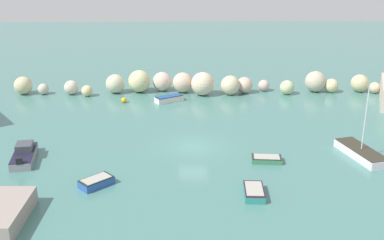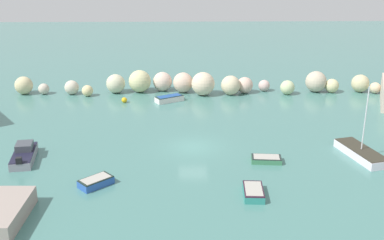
{
  "view_description": "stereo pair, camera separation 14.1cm",
  "coord_description": "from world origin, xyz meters",
  "px_view_note": "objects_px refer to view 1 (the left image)",
  "views": [
    {
      "loc": [
        -1.05,
        -37.71,
        15.82
      ],
      "look_at": [
        0.0,
        4.16,
        1.0
      ],
      "focal_mm": 44.05,
      "sensor_mm": 36.0,
      "label": 1
    },
    {
      "loc": [
        -0.91,
        -37.72,
        15.82
      ],
      "look_at": [
        0.0,
        4.16,
        1.0
      ],
      "focal_mm": 44.05,
      "sensor_mm": 36.0,
      "label": 2
    }
  ],
  "objects_px": {
    "moored_boat_3": "(361,152)",
    "moored_boat_7": "(96,182)",
    "moored_boat_0": "(169,99)",
    "channel_buoy": "(124,100)",
    "moored_boat_1": "(24,155)",
    "moored_boat_5": "(254,192)",
    "moored_boat_2": "(267,159)"
  },
  "relations": [
    {
      "from": "channel_buoy",
      "to": "moored_boat_3",
      "type": "distance_m",
      "value": 26.24
    },
    {
      "from": "moored_boat_1",
      "to": "moored_boat_5",
      "type": "height_order",
      "value": "moored_boat_1"
    },
    {
      "from": "channel_buoy",
      "to": "moored_boat_3",
      "type": "relative_size",
      "value": 0.1
    },
    {
      "from": "moored_boat_0",
      "to": "moored_boat_1",
      "type": "relative_size",
      "value": 0.72
    },
    {
      "from": "moored_boat_2",
      "to": "moored_boat_7",
      "type": "bearing_deg",
      "value": -158.11
    },
    {
      "from": "moored_boat_3",
      "to": "moored_boat_1",
      "type": "bearing_deg",
      "value": 75.19
    },
    {
      "from": "moored_boat_0",
      "to": "moored_boat_7",
      "type": "height_order",
      "value": "moored_boat_0"
    },
    {
      "from": "moored_boat_0",
      "to": "moored_boat_5",
      "type": "xyz_separation_m",
      "value": [
        6.34,
        -22.18,
        -0.05
      ]
    },
    {
      "from": "moored_boat_3",
      "to": "moored_boat_5",
      "type": "relative_size",
      "value": 2.33
    },
    {
      "from": "moored_boat_0",
      "to": "moored_boat_3",
      "type": "relative_size",
      "value": 0.55
    },
    {
      "from": "moored_boat_0",
      "to": "moored_boat_7",
      "type": "xyz_separation_m",
      "value": [
        -4.81,
        -20.45,
        -0.04
      ]
    },
    {
      "from": "moored_boat_2",
      "to": "moored_boat_0",
      "type": "bearing_deg",
      "value": 121.73
    },
    {
      "from": "moored_boat_1",
      "to": "moored_boat_5",
      "type": "bearing_deg",
      "value": -118.63
    },
    {
      "from": "moored_boat_5",
      "to": "moored_boat_7",
      "type": "xyz_separation_m",
      "value": [
        -11.15,
        1.73,
        0.02
      ]
    },
    {
      "from": "channel_buoy",
      "to": "moored_boat_0",
      "type": "xyz_separation_m",
      "value": [
        5.05,
        0.35,
        0.04
      ]
    },
    {
      "from": "channel_buoy",
      "to": "moored_boat_7",
      "type": "distance_m",
      "value": 20.1
    },
    {
      "from": "moored_boat_0",
      "to": "moored_boat_5",
      "type": "bearing_deg",
      "value": 76.16
    },
    {
      "from": "moored_boat_7",
      "to": "moored_boat_2",
      "type": "bearing_deg",
      "value": 153.73
    },
    {
      "from": "moored_boat_0",
      "to": "moored_boat_2",
      "type": "distance_m",
      "value": 18.53
    },
    {
      "from": "moored_boat_3",
      "to": "moored_boat_5",
      "type": "xyz_separation_m",
      "value": [
        -9.79,
        -6.35,
        -0.09
      ]
    },
    {
      "from": "channel_buoy",
      "to": "moored_boat_5",
      "type": "relative_size",
      "value": 0.24
    },
    {
      "from": "moored_boat_7",
      "to": "moored_boat_0",
      "type": "bearing_deg",
      "value": -145.91
    },
    {
      "from": "moored_boat_3",
      "to": "moored_boat_7",
      "type": "bearing_deg",
      "value": 87.83
    },
    {
      "from": "moored_boat_1",
      "to": "moored_boat_7",
      "type": "xyz_separation_m",
      "value": [
        6.6,
        -4.71,
        -0.15
      ]
    },
    {
      "from": "channel_buoy",
      "to": "moored_boat_7",
      "type": "relative_size",
      "value": 0.24
    },
    {
      "from": "channel_buoy",
      "to": "moored_boat_3",
      "type": "height_order",
      "value": "moored_boat_3"
    },
    {
      "from": "moored_boat_0",
      "to": "moored_boat_3",
      "type": "bearing_deg",
      "value": 105.74
    },
    {
      "from": "channel_buoy",
      "to": "moored_boat_1",
      "type": "relative_size",
      "value": 0.13
    },
    {
      "from": "moored_boat_0",
      "to": "moored_boat_2",
      "type": "xyz_separation_m",
      "value": [
        8.19,
        -16.62,
        -0.1
      ]
    },
    {
      "from": "moored_boat_2",
      "to": "moored_boat_1",
      "type": "bearing_deg",
      "value": -177.09
    },
    {
      "from": "moored_boat_3",
      "to": "moored_boat_7",
      "type": "distance_m",
      "value": 21.44
    },
    {
      "from": "moored_boat_2",
      "to": "moored_boat_5",
      "type": "distance_m",
      "value": 5.86
    }
  ]
}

